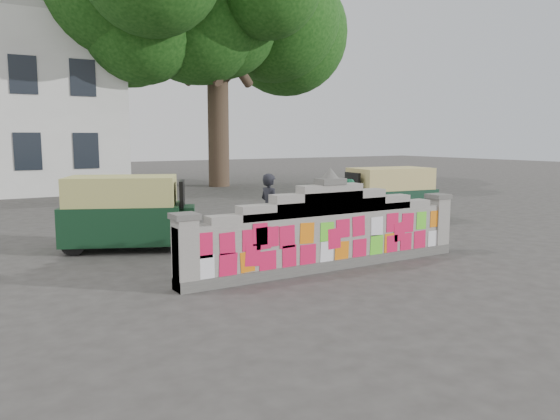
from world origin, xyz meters
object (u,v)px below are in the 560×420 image
(cyclist_rider, at_px, (270,220))
(cyclist_bike, at_px, (270,234))
(pedestrian, at_px, (350,207))
(rickshaw_right, at_px, (388,194))
(rickshaw_left, at_px, (126,212))

(cyclist_rider, bearing_deg, cyclist_bike, -0.00)
(cyclist_bike, distance_m, pedestrian, 3.21)
(cyclist_bike, xyz_separation_m, cyclist_rider, (0.00, 0.00, 0.32))
(pedestrian, relative_size, rickshaw_right, 0.48)
(cyclist_rider, height_order, pedestrian, cyclist_rider)
(cyclist_rider, bearing_deg, rickshaw_left, 43.66)
(cyclist_bike, xyz_separation_m, pedestrian, (3.05, 0.98, 0.29))
(cyclist_bike, bearing_deg, pedestrian, -77.61)
(pedestrian, height_order, rickshaw_right, rickshaw_right)
(cyclist_rider, distance_m, rickshaw_right, 5.81)
(cyclist_bike, height_order, rickshaw_right, rickshaw_right)
(rickshaw_left, bearing_deg, rickshaw_right, 23.29)
(cyclist_rider, bearing_deg, pedestrian, -77.61)
(rickshaw_right, bearing_deg, cyclist_rider, 28.62)
(pedestrian, bearing_deg, rickshaw_left, -135.75)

